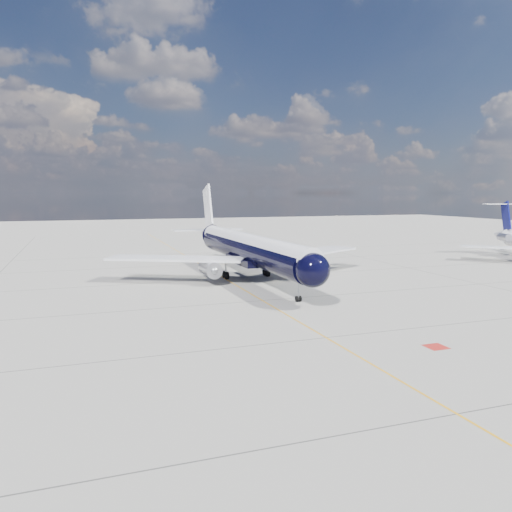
# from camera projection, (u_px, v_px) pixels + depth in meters

# --- Properties ---
(ground) EXTENTS (320.00, 320.00, 0.00)m
(ground) POSITION_uv_depth(u_px,v_px,m) (215.00, 273.00, 73.31)
(ground) COLOR gray
(ground) RESTS_ON ground
(taxiway_centerline) EXTENTS (0.16, 160.00, 0.01)m
(taxiway_centerline) POSITION_uv_depth(u_px,v_px,m) (225.00, 279.00, 68.63)
(taxiway_centerline) COLOR orange
(taxiway_centerline) RESTS_ON ground
(red_marking) EXTENTS (1.60, 1.60, 0.01)m
(red_marking) POSITION_uv_depth(u_px,v_px,m) (436.00, 347.00, 38.15)
(red_marking) COLOR maroon
(red_marking) RESTS_ON ground
(main_airliner) EXTENTS (37.92, 46.07, 13.33)m
(main_airliner) POSITION_uv_depth(u_px,v_px,m) (247.00, 248.00, 69.07)
(main_airliner) COLOR black
(main_airliner) RESTS_ON ground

